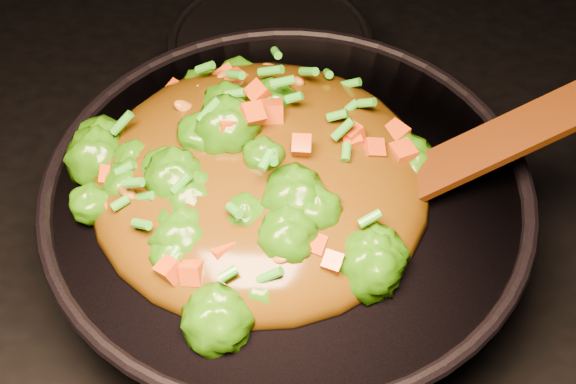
# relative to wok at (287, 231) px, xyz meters

# --- Properties ---
(wok) EXTENTS (0.46, 0.46, 0.11)m
(wok) POSITION_rel_wok_xyz_m (0.00, 0.00, 0.00)
(wok) COLOR black
(wok) RESTS_ON stovetop
(stir_fry) EXTENTS (0.37, 0.37, 0.10)m
(stir_fry) POSITION_rel_wok_xyz_m (-0.02, 0.00, 0.10)
(stir_fry) COLOR #276E07
(stir_fry) RESTS_ON wok
(spatula) EXTENTS (0.25, 0.12, 0.10)m
(spatula) POSITION_rel_wok_xyz_m (0.16, 0.02, 0.10)
(spatula) COLOR #331307
(spatula) RESTS_ON wok
(back_pot) EXTENTS (0.20, 0.20, 0.11)m
(back_pot) POSITION_rel_wok_xyz_m (-0.03, 0.19, -0.00)
(back_pot) COLOR black
(back_pot) RESTS_ON stovetop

